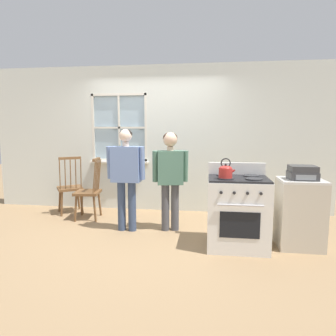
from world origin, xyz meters
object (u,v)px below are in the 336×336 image
(person_teen_center, at_px, (170,171))
(stereo, at_px, (303,173))
(potted_plant, at_px, (119,156))
(chair_near_wall, at_px, (70,188))
(side_counter, at_px, (300,213))
(stove, at_px, (237,212))
(chair_by_window, at_px, (89,192))
(person_elderly_left, at_px, (126,170))
(kettle, at_px, (226,171))

(person_teen_center, relative_size, stereo, 4.40)
(potted_plant, bearing_deg, chair_near_wall, -156.31)
(potted_plant, height_order, side_counter, potted_plant)
(stove, bearing_deg, stereo, 6.51)
(person_teen_center, xyz_separation_m, stove, (0.95, -0.52, -0.44))
(chair_by_window, distance_m, chair_near_wall, 0.56)
(potted_plant, bearing_deg, stove, -37.35)
(chair_by_window, relative_size, side_counter, 1.17)
(chair_near_wall, xyz_separation_m, person_teen_center, (1.94, -0.69, 0.45))
(chair_by_window, bearing_deg, person_elderly_left, 51.55)
(potted_plant, bearing_deg, person_teen_center, -43.57)
(person_elderly_left, height_order, stereo, person_elderly_left)
(chair_by_window, xyz_separation_m, stove, (2.41, -0.92, 0.01))
(chair_by_window, xyz_separation_m, side_counter, (3.22, -0.81, -0.02))
(chair_by_window, relative_size, potted_plant, 3.11)
(chair_by_window, bearing_deg, person_teen_center, 67.86)
(kettle, relative_size, potted_plant, 0.73)
(chair_by_window, xyz_separation_m, person_teen_center, (1.46, -0.40, 0.45))
(person_elderly_left, relative_size, potted_plant, 4.55)
(kettle, xyz_separation_m, stereo, (0.98, 0.22, -0.04))
(side_counter, bearing_deg, stereo, -90.00)
(person_elderly_left, xyz_separation_m, side_counter, (2.41, -0.31, -0.48))
(chair_by_window, height_order, stereo, stereo)
(kettle, bearing_deg, stove, 37.32)
(kettle, bearing_deg, chair_by_window, 154.81)
(kettle, bearing_deg, side_counter, 13.98)
(person_elderly_left, xyz_separation_m, kettle, (1.43, -0.55, 0.10))
(person_elderly_left, bearing_deg, chair_near_wall, 150.40)
(chair_near_wall, distance_m, potted_plant, 1.07)
(person_elderly_left, bearing_deg, side_counter, -5.57)
(chair_near_wall, relative_size, stove, 0.97)
(kettle, relative_size, side_counter, 0.27)
(stove, bearing_deg, chair_near_wall, 157.37)
(person_teen_center, bearing_deg, kettle, -50.47)
(stove, bearing_deg, person_teen_center, 151.43)
(chair_by_window, height_order, potted_plant, potted_plant)
(person_elderly_left, height_order, stove, person_elderly_left)
(chair_near_wall, bearing_deg, stove, 123.83)
(side_counter, height_order, stereo, stereo)
(stove, bearing_deg, chair_by_window, 159.08)
(chair_near_wall, height_order, potted_plant, potted_plant)
(kettle, bearing_deg, person_elderly_left, 158.86)
(person_teen_center, bearing_deg, stove, -39.22)
(person_elderly_left, xyz_separation_m, person_teen_center, (0.65, 0.10, -0.01))
(chair_by_window, distance_m, stereo, 3.37)
(person_teen_center, relative_size, side_counter, 1.66)
(person_teen_center, bearing_deg, chair_by_window, 153.91)
(potted_plant, xyz_separation_m, side_counter, (2.87, -1.46, -0.57))
(chair_by_window, bearing_deg, potted_plant, 144.72)
(potted_plant, xyz_separation_m, stereo, (2.87, -1.48, -0.04))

